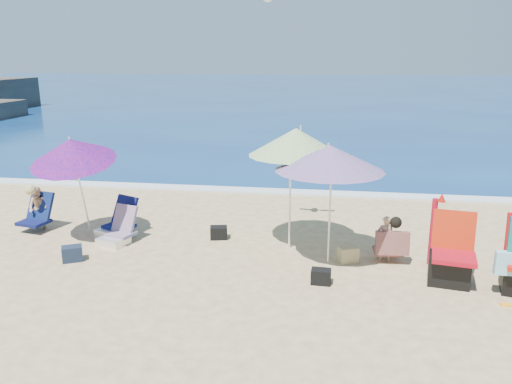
# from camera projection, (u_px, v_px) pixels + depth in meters

# --- Properties ---
(ground) EXTENTS (120.00, 120.00, 0.00)m
(ground) POSITION_uv_depth(u_px,v_px,m) (265.00, 277.00, 8.00)
(ground) COLOR #D8BC84
(ground) RESTS_ON ground
(sea) EXTENTS (120.00, 80.00, 0.12)m
(sea) POSITION_uv_depth(u_px,v_px,m) (325.00, 90.00, 50.98)
(sea) COLOR navy
(sea) RESTS_ON ground
(foam) EXTENTS (120.00, 0.50, 0.04)m
(foam) POSITION_uv_depth(u_px,v_px,m) (292.00, 192.00, 12.87)
(foam) COLOR white
(foam) RESTS_ON ground
(umbrella_turquoise) EXTENTS (2.16, 2.16, 2.02)m
(umbrella_turquoise) POSITION_uv_depth(u_px,v_px,m) (330.00, 158.00, 8.10)
(umbrella_turquoise) COLOR silver
(umbrella_turquoise) RESTS_ON ground
(umbrella_striped) EXTENTS (2.18, 2.18, 2.19)m
(umbrella_striped) POSITION_uv_depth(u_px,v_px,m) (296.00, 142.00, 8.77)
(umbrella_striped) COLOR white
(umbrella_striped) RESTS_ON ground
(umbrella_blue) EXTENTS (1.54, 1.60, 2.09)m
(umbrella_blue) POSITION_uv_depth(u_px,v_px,m) (72.00, 151.00, 9.14)
(umbrella_blue) COLOR white
(umbrella_blue) RESTS_ON ground
(furled_umbrella) EXTENTS (0.21, 0.22, 1.25)m
(furled_umbrella) POSITION_uv_depth(u_px,v_px,m) (434.00, 225.00, 8.30)
(furled_umbrella) COLOR #B70D23
(furled_umbrella) RESTS_ON ground
(chair_navy) EXTENTS (0.78, 0.85, 0.73)m
(chair_navy) POSITION_uv_depth(u_px,v_px,m) (117.00, 226.00, 9.78)
(chair_navy) COLOR #0E174F
(chair_navy) RESTS_ON ground
(chair_rainbow) EXTENTS (0.67, 0.77, 0.66)m
(chair_rainbow) POSITION_uv_depth(u_px,v_px,m) (118.00, 234.00, 9.40)
(chair_rainbow) COLOR #CD6E48
(chair_rainbow) RESTS_ON ground
(camp_chair_left) EXTENTS (0.72, 0.79, 1.08)m
(camp_chair_left) POSITION_uv_depth(u_px,v_px,m) (450.00, 262.00, 7.73)
(camp_chair_left) COLOR #B00C1A
(camp_chair_left) RESTS_ON ground
(person_center) EXTENTS (0.57, 0.48, 0.80)m
(person_center) POSITION_uv_depth(u_px,v_px,m) (388.00, 240.00, 8.48)
(person_center) COLOR tan
(person_center) RESTS_ON ground
(person_left) EXTENTS (0.64, 0.68, 0.96)m
(person_left) POSITION_uv_depth(u_px,v_px,m) (38.00, 208.00, 10.08)
(person_left) COLOR tan
(person_left) RESTS_ON ground
(bag_navy_a) EXTENTS (0.40, 0.36, 0.26)m
(bag_navy_a) POSITION_uv_depth(u_px,v_px,m) (72.00, 254.00, 8.59)
(bag_navy_a) COLOR #182235
(bag_navy_a) RESTS_ON ground
(bag_black_a) EXTENTS (0.36, 0.30, 0.23)m
(bag_black_a) POSITION_uv_depth(u_px,v_px,m) (219.00, 233.00, 9.64)
(bag_black_a) COLOR black
(bag_black_a) RESTS_ON ground
(bag_tan) EXTENTS (0.37, 0.32, 0.27)m
(bag_tan) POSITION_uv_depth(u_px,v_px,m) (348.00, 254.00, 8.54)
(bag_tan) COLOR tan
(bag_tan) RESTS_ON ground
(bag_black_b) EXTENTS (0.31, 0.22, 0.23)m
(bag_black_b) POSITION_uv_depth(u_px,v_px,m) (321.00, 276.00, 7.74)
(bag_black_b) COLOR black
(bag_black_b) RESTS_ON ground
(orange_item) EXTENTS (0.19, 0.09, 0.03)m
(orange_item) POSITION_uv_depth(u_px,v_px,m) (507.00, 305.00, 7.07)
(orange_item) COLOR #FFA51A
(orange_item) RESTS_ON ground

